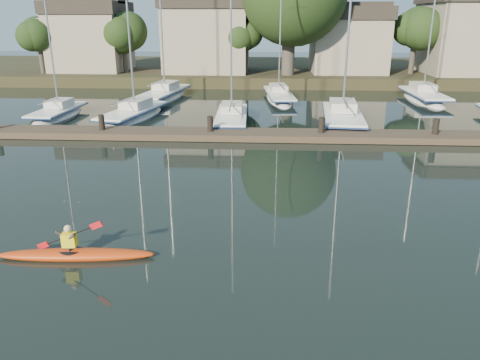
# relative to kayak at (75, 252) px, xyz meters

# --- Properties ---
(ground) EXTENTS (160.00, 160.00, 0.00)m
(ground) POSITION_rel_kayak_xyz_m (5.14, -0.36, -0.17)
(ground) COLOR black
(ground) RESTS_ON ground
(kayak) EXTENTS (4.35, 0.88, 1.38)m
(kayak) POSITION_rel_kayak_xyz_m (0.00, 0.00, 0.00)
(kayak) COLOR #BE3D0E
(kayak) RESTS_ON ground
(dock) EXTENTS (34.00, 2.00, 1.80)m
(dock) POSITION_rel_kayak_xyz_m (5.14, 13.64, 0.04)
(dock) COLOR #4B382B
(dock) RESTS_ON ground
(sailboat_0) EXTENTS (2.16, 6.85, 10.77)m
(sailboat_0) POSITION_rel_kayak_xyz_m (-8.61, 18.74, -0.34)
(sailboat_0) COLOR white
(sailboat_0) RESTS_ON ground
(sailboat_1) EXTENTS (3.66, 8.51, 13.53)m
(sailboat_1) POSITION_rel_kayak_xyz_m (-3.48, 18.54, -0.35)
(sailboat_1) COLOR white
(sailboat_1) RESTS_ON ground
(sailboat_2) EXTENTS (2.21, 8.37, 13.75)m
(sailboat_2) POSITION_rel_kayak_xyz_m (2.99, 17.67, -0.34)
(sailboat_2) COLOR white
(sailboat_2) RESTS_ON ground
(sailboat_3) EXTENTS (3.08, 9.04, 14.31)m
(sailboat_3) POSITION_rel_kayak_xyz_m (9.89, 17.76, -0.38)
(sailboat_3) COLOR white
(sailboat_3) RESTS_ON ground
(sailboat_5) EXTENTS (3.59, 9.63, 15.57)m
(sailboat_5) POSITION_rel_kayak_xyz_m (-3.15, 26.46, -0.36)
(sailboat_5) COLOR white
(sailboat_5) RESTS_ON ground
(sailboat_6) EXTENTS (2.75, 9.26, 14.50)m
(sailboat_6) POSITION_rel_kayak_xyz_m (6.15, 26.55, -0.34)
(sailboat_6) COLOR white
(sailboat_6) RESTS_ON ground
(sailboat_7) EXTENTS (2.33, 8.59, 13.82)m
(sailboat_7) POSITION_rel_kayak_xyz_m (17.59, 26.70, -0.37)
(sailboat_7) COLOR white
(sailboat_7) RESTS_ON ground
(shore) EXTENTS (90.00, 25.25, 12.75)m
(shore) POSITION_rel_kayak_xyz_m (6.75, 39.93, 3.06)
(shore) COLOR #272D16
(shore) RESTS_ON ground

